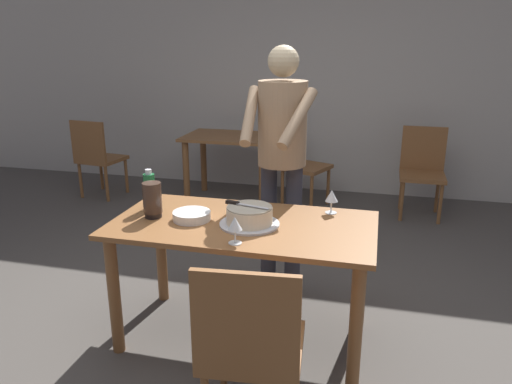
{
  "coord_description": "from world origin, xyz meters",
  "views": [
    {
      "loc": [
        0.72,
        -2.53,
        1.75
      ],
      "look_at": [
        0.05,
        0.12,
        0.9
      ],
      "focal_mm": 34.54,
      "sensor_mm": 36.0,
      "label": 1
    }
  ],
  "objects": [
    {
      "name": "ground_plane",
      "position": [
        0.0,
        0.0,
        0.0
      ],
      "size": [
        14.0,
        14.0,
        0.0
      ],
      "primitive_type": "plane",
      "color": "#4C4742"
    },
    {
      "name": "back_wall",
      "position": [
        0.0,
        3.28,
        1.35
      ],
      "size": [
        10.0,
        0.12,
        2.7
      ],
      "primitive_type": "cube",
      "color": "#BCB7AD",
      "rests_on": "ground_plane"
    },
    {
      "name": "main_dining_table",
      "position": [
        0.0,
        0.0,
        0.63
      ],
      "size": [
        1.5,
        0.78,
        0.75
      ],
      "color": "brown",
      "rests_on": "ground_plane"
    },
    {
      "name": "cake_on_platter",
      "position": [
        0.05,
        -0.03,
        0.8
      ],
      "size": [
        0.34,
        0.34,
        0.11
      ],
      "color": "silver",
      "rests_on": "main_dining_table"
    },
    {
      "name": "cake_knife",
      "position": [
        -0.02,
        -0.01,
        0.87
      ],
      "size": [
        0.27,
        0.08,
        0.02
      ],
      "color": "silver",
      "rests_on": "cake_on_platter"
    },
    {
      "name": "plate_stack",
      "position": [
        -0.3,
        -0.03,
        0.78
      ],
      "size": [
        0.22,
        0.22,
        0.05
      ],
      "color": "white",
      "rests_on": "main_dining_table"
    },
    {
      "name": "wine_glass_near",
      "position": [
        0.04,
        -0.3,
        0.85
      ],
      "size": [
        0.08,
        0.08,
        0.14
      ],
      "color": "silver",
      "rests_on": "main_dining_table"
    },
    {
      "name": "wine_glass_far",
      "position": [
        0.47,
        0.29,
        0.85
      ],
      "size": [
        0.08,
        0.08,
        0.14
      ],
      "color": "silver",
      "rests_on": "main_dining_table"
    },
    {
      "name": "water_bottle",
      "position": [
        -0.62,
        0.1,
        0.86
      ],
      "size": [
        0.07,
        0.07,
        0.25
      ],
      "color": "#1E6B38",
      "rests_on": "main_dining_table"
    },
    {
      "name": "hurricane_lamp",
      "position": [
        -0.54,
        -0.04,
        0.86
      ],
      "size": [
        0.11,
        0.11,
        0.21
      ],
      "color": "black",
      "rests_on": "main_dining_table"
    },
    {
      "name": "person_cutting_cake",
      "position": [
        0.1,
        0.6,
        1.08
      ],
      "size": [
        0.46,
        0.57,
        1.72
      ],
      "color": "#2D2D38",
      "rests_on": "ground_plane"
    },
    {
      "name": "chair_near_side",
      "position": [
        0.25,
        -0.77,
        0.49
      ],
      "size": [
        0.48,
        0.48,
        0.9
      ],
      "color": "brown",
      "rests_on": "ground_plane"
    },
    {
      "name": "background_table",
      "position": [
        -0.86,
        2.58,
        0.58
      ],
      "size": [
        1.0,
        0.7,
        0.74
      ],
      "color": "brown",
      "rests_on": "ground_plane"
    },
    {
      "name": "background_chair_0",
      "position": [
        -2.36,
        2.31,
        0.49
      ],
      "size": [
        0.49,
        0.49,
        0.9
      ],
      "color": "brown",
      "rests_on": "ground_plane"
    },
    {
      "name": "background_chair_1",
      "position": [
        1.17,
        2.6,
        0.49
      ],
      "size": [
        0.45,
        0.45,
        0.9
      ],
      "color": "brown",
      "rests_on": "ground_plane"
    },
    {
      "name": "background_chair_2",
      "position": [
        -0.09,
        2.62,
        0.49
      ],
      "size": [
        0.57,
        0.57,
        0.9
      ],
      "color": "brown",
      "rests_on": "ground_plane"
    }
  ]
}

